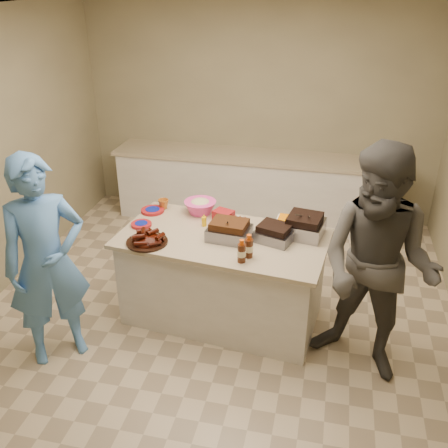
% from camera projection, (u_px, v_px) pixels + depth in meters
% --- Properties ---
extents(room, '(4.50, 5.00, 2.70)m').
position_uv_depth(room, '(214.00, 319.00, 4.75)').
color(room, gray).
rests_on(room, ground).
extents(back_counter, '(3.60, 0.64, 0.90)m').
position_uv_depth(back_counter, '(254.00, 188.00, 6.46)').
color(back_counter, silver).
rests_on(back_counter, ground).
extents(island, '(1.92, 1.16, 0.86)m').
position_uv_depth(island, '(223.00, 315.00, 4.80)').
color(island, silver).
rests_on(island, ground).
extents(rib_platter, '(0.43, 0.43, 0.14)m').
position_uv_depth(rib_platter, '(147.00, 243.00, 4.31)').
color(rib_platter, '#390C03').
rests_on(rib_platter, island).
extents(pulled_pork_tray, '(0.39, 0.31, 0.11)m').
position_uv_depth(pulled_pork_tray, '(229.00, 239.00, 4.37)').
color(pulled_pork_tray, '#47230F').
rests_on(pulled_pork_tray, island).
extents(brisket_tray, '(0.37, 0.34, 0.09)m').
position_uv_depth(brisket_tray, '(274.00, 240.00, 4.35)').
color(brisket_tray, black).
rests_on(brisket_tray, island).
extents(roasting_pan, '(0.38, 0.38, 0.13)m').
position_uv_depth(roasting_pan, '(304.00, 235.00, 4.43)').
color(roasting_pan, gray).
rests_on(roasting_pan, island).
extents(coleslaw_bowl, '(0.34, 0.34, 0.21)m').
position_uv_depth(coleslaw_bowl, '(200.00, 213.00, 4.83)').
color(coleslaw_bowl, '#EE3F99').
rests_on(coleslaw_bowl, island).
extents(sausage_plate, '(0.36, 0.36, 0.05)m').
position_uv_depth(sausage_plate, '(232.00, 224.00, 4.63)').
color(sausage_plate, silver).
rests_on(sausage_plate, island).
extents(mac_cheese_dish, '(0.33, 0.25, 0.08)m').
position_uv_depth(mac_cheese_dish, '(293.00, 227.00, 4.57)').
color(mac_cheese_dish, orange).
rests_on(mac_cheese_dish, island).
extents(bbq_bottle_a, '(0.07, 0.07, 0.20)m').
position_uv_depth(bbq_bottle_a, '(241.00, 262.00, 4.03)').
color(bbq_bottle_a, '#411C0D').
rests_on(bbq_bottle_a, island).
extents(bbq_bottle_b, '(0.08, 0.08, 0.20)m').
position_uv_depth(bbq_bottle_b, '(249.00, 257.00, 4.10)').
color(bbq_bottle_b, '#411C0D').
rests_on(bbq_bottle_b, island).
extents(mustard_bottle, '(0.05, 0.05, 0.12)m').
position_uv_depth(mustard_bottle, '(204.00, 226.00, 4.59)').
color(mustard_bottle, yellow).
rests_on(mustard_bottle, island).
extents(sauce_bowl, '(0.15, 0.06, 0.15)m').
position_uv_depth(sauce_bowl, '(233.00, 230.00, 4.52)').
color(sauce_bowl, silver).
rests_on(sauce_bowl, island).
extents(plate_stack_large, '(0.25, 0.25, 0.03)m').
position_uv_depth(plate_stack_large, '(153.00, 212.00, 4.86)').
color(plate_stack_large, maroon).
rests_on(plate_stack_large, island).
extents(plate_stack_small, '(0.21, 0.21, 0.03)m').
position_uv_depth(plate_stack_small, '(141.00, 226.00, 4.59)').
color(plate_stack_small, maroon).
rests_on(plate_stack_small, island).
extents(plastic_cup, '(0.11, 0.11, 0.10)m').
position_uv_depth(plastic_cup, '(164.00, 208.00, 4.93)').
color(plastic_cup, '#AF5E1C').
rests_on(plastic_cup, island).
extents(basket_stack, '(0.21, 0.19, 0.09)m').
position_uv_depth(basket_stack, '(224.00, 219.00, 4.71)').
color(basket_stack, maroon).
rests_on(basket_stack, island).
extents(guest_blue, '(1.68, 1.78, 0.43)m').
position_uv_depth(guest_blue, '(63.00, 351.00, 4.36)').
color(guest_blue, '#528CD5').
rests_on(guest_blue, ground).
extents(guest_gray, '(1.63, 2.14, 0.73)m').
position_uv_depth(guest_gray, '(361.00, 365.00, 4.19)').
color(guest_gray, '#4C4944').
rests_on(guest_gray, ground).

